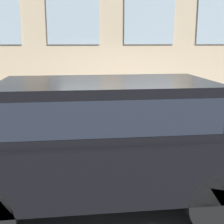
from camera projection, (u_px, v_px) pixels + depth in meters
ground_plane at (127, 166)px, 6.09m from camera, size 80.00×80.00×0.00m
sidewalk at (118, 144)px, 7.23m from camera, size 2.39×60.00×0.12m
fire_hydrant at (127, 133)px, 6.64m from camera, size 0.36×0.47×0.71m
person at (97, 111)px, 6.53m from camera, size 0.33×0.22×1.38m
parked_truck_black_near at (102, 137)px, 4.38m from camera, size 1.81×4.62×1.86m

